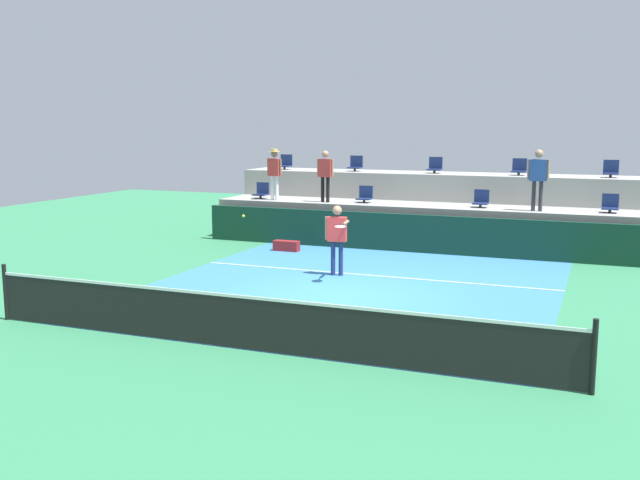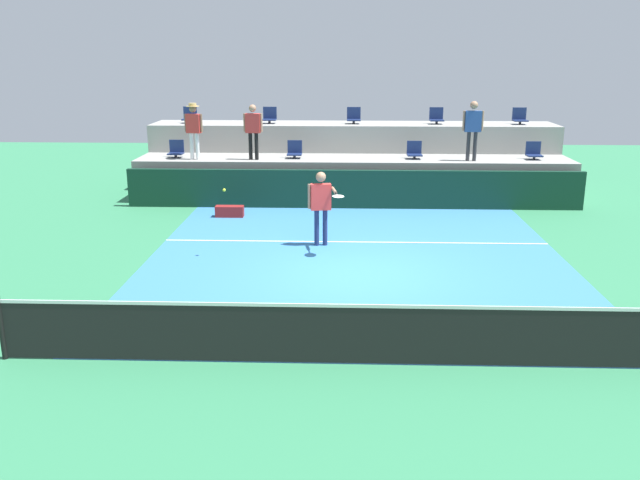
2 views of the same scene
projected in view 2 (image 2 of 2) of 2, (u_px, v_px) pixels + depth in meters
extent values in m
plane|color=#2D754C|center=(357.00, 275.00, 13.41)|extent=(40.00, 40.00, 0.00)
cube|color=teal|center=(356.00, 260.00, 14.37)|extent=(9.00, 10.00, 0.01)
cube|color=white|center=(355.00, 242.00, 15.72)|extent=(9.00, 0.06, 0.00)
cylinder|color=black|center=(1.00, 325.00, 9.60)|extent=(0.08, 0.08, 1.07)
cube|color=black|center=(362.00, 335.00, 9.44)|extent=(10.40, 0.01, 0.87)
cube|color=white|center=(362.00, 306.00, 9.32)|extent=(10.40, 0.02, 0.05)
cube|color=#0F3323|center=(354.00, 189.00, 19.03)|extent=(13.00, 0.16, 1.10)
cube|color=gray|center=(353.00, 178.00, 20.26)|extent=(13.00, 1.80, 1.25)
cube|color=gray|center=(353.00, 156.00, 21.88)|extent=(13.00, 1.80, 2.10)
cylinder|color=#2D2D33|center=(176.00, 156.00, 20.13)|extent=(0.08, 0.08, 0.10)
cube|color=navy|center=(176.00, 154.00, 20.11)|extent=(0.44, 0.40, 0.04)
cube|color=navy|center=(177.00, 146.00, 20.22)|extent=(0.44, 0.04, 0.38)
cylinder|color=#2D2D33|center=(294.00, 157.00, 20.00)|extent=(0.08, 0.08, 0.10)
cube|color=navy|center=(294.00, 154.00, 19.98)|extent=(0.44, 0.40, 0.04)
cube|color=navy|center=(295.00, 147.00, 20.10)|extent=(0.44, 0.04, 0.38)
cylinder|color=#2D2D33|center=(414.00, 157.00, 19.87)|extent=(0.08, 0.08, 0.10)
cube|color=navy|center=(415.00, 155.00, 19.85)|extent=(0.44, 0.40, 0.04)
cube|color=navy|center=(414.00, 147.00, 19.97)|extent=(0.44, 0.04, 0.38)
cylinder|color=#2D2D33|center=(534.00, 158.00, 19.75)|extent=(0.08, 0.08, 0.10)
cube|color=navy|center=(534.00, 156.00, 19.73)|extent=(0.44, 0.40, 0.04)
cube|color=navy|center=(533.00, 148.00, 19.85)|extent=(0.44, 0.04, 0.38)
cylinder|color=#2D2D33|center=(189.00, 122.00, 21.63)|extent=(0.08, 0.08, 0.10)
cube|color=navy|center=(189.00, 119.00, 21.61)|extent=(0.44, 0.40, 0.04)
cube|color=navy|center=(190.00, 112.00, 21.72)|extent=(0.44, 0.04, 0.38)
cylinder|color=#2D2D33|center=(269.00, 122.00, 21.53)|extent=(0.08, 0.08, 0.10)
cube|color=navy|center=(269.00, 120.00, 21.51)|extent=(0.44, 0.40, 0.04)
cube|color=navy|center=(270.00, 113.00, 21.63)|extent=(0.44, 0.04, 0.38)
cylinder|color=#2D2D33|center=(354.00, 122.00, 21.44)|extent=(0.08, 0.08, 0.10)
cube|color=navy|center=(354.00, 120.00, 21.42)|extent=(0.44, 0.40, 0.04)
cube|color=navy|center=(354.00, 113.00, 21.54)|extent=(0.44, 0.04, 0.38)
cylinder|color=#2D2D33|center=(437.00, 123.00, 21.34)|extent=(0.08, 0.08, 0.10)
cube|color=navy|center=(437.00, 120.00, 21.33)|extent=(0.44, 0.40, 0.04)
cube|color=navy|center=(436.00, 113.00, 21.44)|extent=(0.44, 0.04, 0.38)
cylinder|color=#2D2D33|center=(520.00, 123.00, 21.25)|extent=(0.08, 0.08, 0.10)
cube|color=navy|center=(520.00, 121.00, 21.23)|extent=(0.44, 0.40, 0.04)
cube|color=navy|center=(519.00, 113.00, 21.35)|extent=(0.44, 0.04, 0.38)
cylinder|color=navy|center=(317.00, 228.00, 15.35)|extent=(0.13, 0.13, 0.85)
cylinder|color=navy|center=(325.00, 227.00, 15.37)|extent=(0.13, 0.13, 0.85)
cube|color=red|center=(321.00, 197.00, 15.16)|extent=(0.48, 0.25, 0.60)
sphere|color=#A87A5B|center=(321.00, 177.00, 15.04)|extent=(0.26, 0.26, 0.23)
cylinder|color=#A87A5B|center=(309.00, 196.00, 15.13)|extent=(0.08, 0.08, 0.56)
cylinder|color=#A87A5B|center=(334.00, 190.00, 14.88)|extent=(0.15, 0.54, 0.07)
cylinder|color=black|center=(336.00, 194.00, 14.53)|extent=(0.08, 0.26, 0.04)
ellipsoid|color=silver|center=(338.00, 196.00, 14.26)|extent=(0.31, 0.36, 0.03)
cylinder|color=white|center=(192.00, 146.00, 19.74)|extent=(0.13, 0.13, 0.78)
cylinder|color=white|center=(197.00, 146.00, 19.70)|extent=(0.13, 0.13, 0.78)
cube|color=red|center=(193.00, 124.00, 19.54)|extent=(0.45, 0.26, 0.55)
sphere|color=#846047|center=(193.00, 109.00, 19.43)|extent=(0.25, 0.25, 0.21)
cylinder|color=#846047|center=(186.00, 123.00, 19.59)|extent=(0.08, 0.08, 0.52)
cylinder|color=#846047|center=(201.00, 123.00, 19.48)|extent=(0.08, 0.08, 0.52)
cylinder|color=tan|center=(193.00, 106.00, 19.41)|extent=(0.45, 0.45, 0.01)
cylinder|color=tan|center=(193.00, 105.00, 19.39)|extent=(0.26, 0.26, 0.09)
cylinder|color=black|center=(251.00, 146.00, 19.67)|extent=(0.12, 0.12, 0.79)
cylinder|color=black|center=(257.00, 146.00, 19.65)|extent=(0.12, 0.12, 0.79)
cube|color=red|center=(253.00, 123.00, 19.48)|extent=(0.44, 0.22, 0.56)
sphere|color=#A87A5B|center=(253.00, 108.00, 19.36)|extent=(0.23, 0.23, 0.21)
cylinder|color=#A87A5B|center=(245.00, 122.00, 19.50)|extent=(0.08, 0.08, 0.53)
cylinder|color=#A87A5B|center=(261.00, 123.00, 19.44)|extent=(0.08, 0.08, 0.53)
cylinder|color=#2D2D33|center=(468.00, 146.00, 19.43)|extent=(0.11, 0.11, 0.85)
cylinder|color=#2D2D33|center=(475.00, 146.00, 19.42)|extent=(0.11, 0.11, 0.85)
cube|color=#2D4C8C|center=(473.00, 121.00, 19.23)|extent=(0.46, 0.19, 0.60)
sphere|color=#A87A5B|center=(474.00, 105.00, 19.11)|extent=(0.23, 0.23, 0.23)
cylinder|color=#A87A5B|center=(464.00, 121.00, 19.24)|extent=(0.07, 0.07, 0.57)
cylinder|color=#A87A5B|center=(482.00, 121.00, 19.21)|extent=(0.07, 0.07, 0.57)
sphere|color=#CCE033|center=(224.00, 190.00, 14.18)|extent=(0.07, 0.07, 0.07)
cube|color=maroon|center=(230.00, 211.00, 18.12)|extent=(0.76, 0.28, 0.30)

